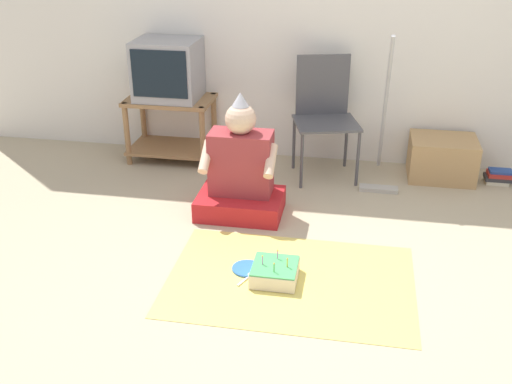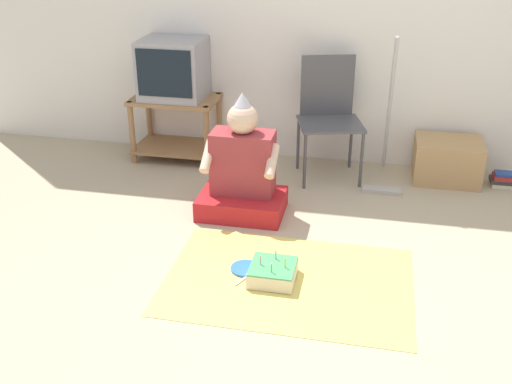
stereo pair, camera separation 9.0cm
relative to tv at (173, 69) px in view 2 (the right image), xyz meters
name	(u,v)px [view 2 (the right image)]	position (x,y,z in m)	size (l,w,h in m)	color
ground_plane	(304,299)	(1.29, -1.77, -0.74)	(16.00, 16.00, 0.00)	tan
tv_stand	(176,122)	(0.00, 0.00, -0.44)	(0.68, 0.44, 0.51)	#997047
tv	(173,69)	(0.00, 0.00, 0.00)	(0.49, 0.42, 0.46)	#99999E
folding_chair	(329,110)	(1.23, -0.07, -0.23)	(0.55, 0.52, 0.90)	#4C4C51
cardboard_box_stack	(447,160)	(2.14, -0.01, -0.58)	(0.49, 0.39, 0.31)	tan
dust_mop	(386,145)	(1.67, -0.23, -0.42)	(0.28, 0.48, 1.13)	#B2ADA3
book_pile	(504,179)	(2.56, -0.04, -0.69)	(0.20, 0.13, 0.11)	beige
person_seated	(242,174)	(0.74, -0.85, -0.46)	(0.57, 0.40, 0.83)	red
party_cloth	(288,280)	(1.18, -1.62, -0.74)	(1.36, 0.94, 0.01)	#EAD666
birthday_cake	(273,272)	(1.09, -1.62, -0.69)	(0.25, 0.25, 0.15)	#F4E0C6
paper_plate	(246,268)	(0.92, -1.55, -0.73)	(0.17, 0.17, 0.01)	blue
plastic_spoon_near	(247,276)	(0.95, -1.63, -0.73)	(0.07, 0.14, 0.01)	white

